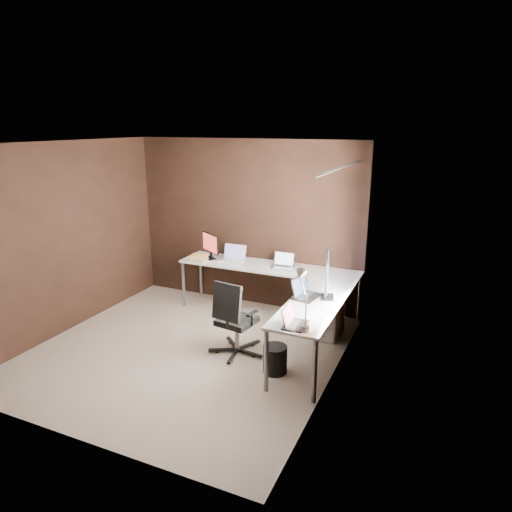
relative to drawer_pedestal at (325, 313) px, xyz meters
The scene contains 15 objects.
room 1.82m from the drawer_pedestal, 135.13° to the right, with size 3.60×3.60×2.50m.
desk 0.71m from the drawer_pedestal, 169.36° to the right, with size 2.65×2.25×0.73m.
drawer_pedestal is the anchor object (origin of this frame).
monitor_left 2.03m from the drawer_pedestal, 169.65° to the left, with size 0.39×0.26×0.39m.
monitor_right 0.90m from the drawer_pedestal, 75.10° to the right, with size 0.21×0.61×0.51m.
laptop_white 1.65m from the drawer_pedestal, 165.97° to the left, with size 0.36×0.26×0.23m.
laptop_silver 0.96m from the drawer_pedestal, 152.71° to the left, with size 0.32×0.23×0.21m.
laptop_black_big 0.78m from the drawer_pedestal, 99.61° to the right, with size 0.31×0.40×0.24m.
laptop_black_small 1.49m from the drawer_pedestal, 88.44° to the right, with size 0.23×0.32×0.21m.
book_stack 2.08m from the drawer_pedestal, behind, with size 0.27×0.22×0.08m.
mouse_left 2.06m from the drawer_pedestal, behind, with size 0.07×0.05×0.03m, color black.
mouse_corner 0.61m from the drawer_pedestal, 158.73° to the left, with size 0.07×0.05×0.03m, color black.
desk_lamp 1.66m from the drawer_pedestal, 84.63° to the right, with size 0.20×0.23×0.62m.
office_chair 1.28m from the drawer_pedestal, 131.39° to the right, with size 0.53×0.54×0.95m.
wastebasket 1.21m from the drawer_pedestal, 101.62° to the right, with size 0.27×0.27×0.32m, color black.
Camera 1 is at (2.84, -4.31, 2.71)m, focal length 32.00 mm.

